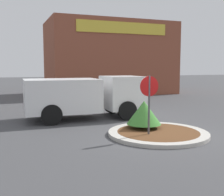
# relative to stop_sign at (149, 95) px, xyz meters

# --- Properties ---
(ground_plane) EXTENTS (120.00, 120.00, 0.00)m
(ground_plane) POSITION_rel_stop_sign_xyz_m (0.49, 0.21, -1.44)
(ground_plane) COLOR #474749
(traffic_island) EXTENTS (3.50, 3.50, 0.13)m
(traffic_island) POSITION_rel_stop_sign_xyz_m (0.49, 0.21, -1.38)
(traffic_island) COLOR #BCB7AD
(traffic_island) RESTS_ON ground_plane
(stop_sign) EXTENTS (0.67, 0.07, 2.10)m
(stop_sign) POSITION_rel_stop_sign_xyz_m (0.00, 0.00, 0.00)
(stop_sign) COLOR #4C4C51
(stop_sign) RESTS_ON ground_plane
(island_shrub) EXTENTS (1.27, 1.27, 1.01)m
(island_shrub) POSITION_rel_stop_sign_xyz_m (0.29, 0.90, -0.74)
(island_shrub) COLOR brown
(island_shrub) RESTS_ON traffic_island
(utility_truck) EXTENTS (5.45, 2.44, 1.94)m
(utility_truck) POSITION_rel_stop_sign_xyz_m (-1.08, 4.21, -0.34)
(utility_truck) COLOR white
(utility_truck) RESTS_ON ground_plane
(storefront_building) EXTENTS (10.89, 6.07, 6.28)m
(storefront_building) POSITION_rel_stop_sign_xyz_m (4.48, 15.63, 1.70)
(storefront_building) COLOR brown
(storefront_building) RESTS_ON ground_plane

